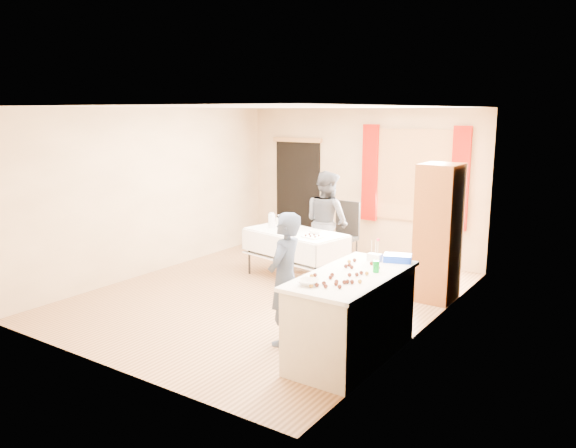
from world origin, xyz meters
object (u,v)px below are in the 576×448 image
Objects in this scene: chair at (342,247)px; girl at (285,279)px; woman at (327,222)px; counter at (352,316)px; party_table at (295,251)px; cabinet at (438,233)px.

girl is (0.99, -3.14, 0.42)m from chair.
chair is 0.64m from woman.
chair is at bearing 120.19° from counter.
girl is at bearing -70.04° from chair.
girl is at bearing 131.93° from woman.
girl reaches higher than party_table.
chair is (0.25, 1.03, -0.12)m from party_table.
counter is 2.86m from party_table.
cabinet is at bearing 18.12° from party_table.
woman is (-1.93, 0.35, -0.12)m from cabinet.
girl is at bearing -110.28° from cabinet.
party_table is 1.07m from chair.
girl is at bearing -173.61° from counter.
cabinet is 2.11m from chair.
cabinet is at bearing 87.51° from counter.
party_table is at bearing -172.50° from cabinet.
woman is (0.19, 0.63, 0.37)m from party_table.
cabinet reaches higher than girl.
girl reaches higher than chair.
woman is (-1.83, 2.65, 0.36)m from counter.
chair is at bearing -77.14° from woman.
cabinet is 1.26× the size of girl.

